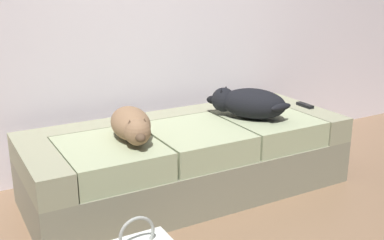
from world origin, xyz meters
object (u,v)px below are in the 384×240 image
at_px(couch, 188,159).
at_px(tv_remote, 305,105).
at_px(dog_tan, 132,125).
at_px(dog_dark, 248,103).

relative_size(couch, tv_remote, 14.19).
height_order(couch, tv_remote, tv_remote).
bearing_deg(tv_remote, dog_tan, -177.34).
bearing_deg(dog_dark, tv_remote, 1.77).
bearing_deg(dog_tan, couch, 10.52).
xyz_separation_m(couch, dog_tan, (-0.43, -0.08, 0.33)).
xyz_separation_m(dog_tan, tv_remote, (1.41, 0.05, -0.08)).
bearing_deg(dog_tan, tv_remote, 1.99).
xyz_separation_m(dog_tan, dog_dark, (0.87, 0.03, 0.01)).
relative_size(dog_dark, tv_remote, 3.66).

